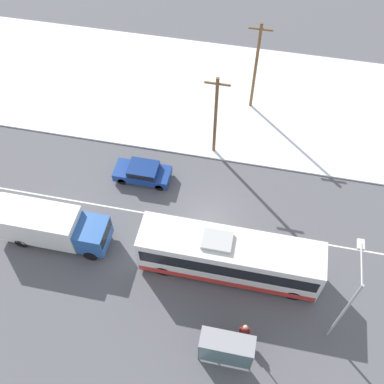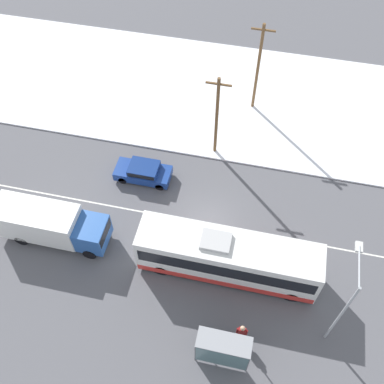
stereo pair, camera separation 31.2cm
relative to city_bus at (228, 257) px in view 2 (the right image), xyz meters
The scene contains 11 objects.
ground_plane 4.13m from the city_bus, 121.76° to the left, with size 120.00×120.00×0.00m, color #56565B.
snow_lot 16.54m from the city_bus, 96.88° to the left, with size 80.00×14.40×0.12m.
lane_marking_center 4.13m from the city_bus, 121.76° to the left, with size 60.00×0.12×0.00m.
city_bus is the anchor object (origin of this frame).
box_truck 11.92m from the city_bus, behind, with size 7.47×2.30×2.85m.
sedan_car 9.68m from the city_bus, 139.95° to the left, with size 4.14×1.80×1.38m.
pedestrian_at_stop 4.56m from the city_bus, 69.44° to the right, with size 0.65×0.29×1.82m.
bus_shelter 5.76m from the city_bus, 83.00° to the right, with size 3.03×1.20×2.40m.
streetlamp 7.48m from the city_bus, 21.13° to the right, with size 0.36×2.74×7.02m.
utility_pole_roadside 10.51m from the city_bus, 105.05° to the left, with size 1.80×0.24×7.27m.
utility_pole_snowlot 15.80m from the city_bus, 91.76° to the left, with size 1.80×0.24×7.99m.
Camera 2 is at (2.64, -16.54, 26.70)m, focal length 42.00 mm.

